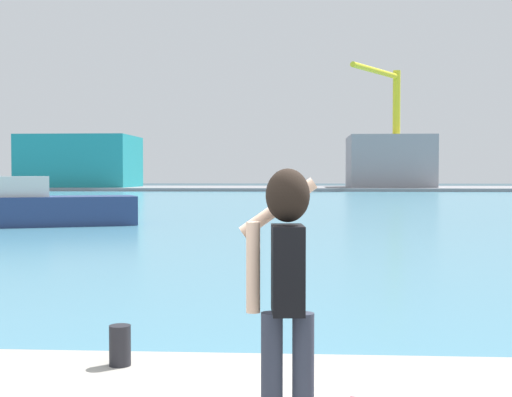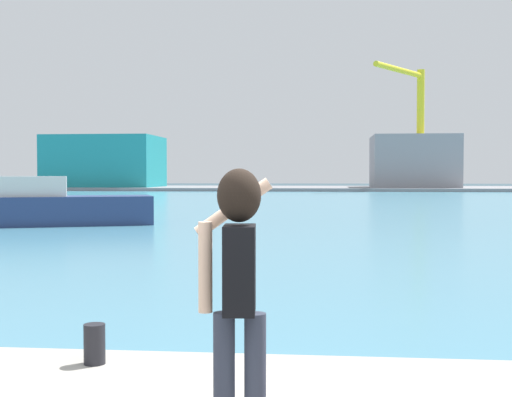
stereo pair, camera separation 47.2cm
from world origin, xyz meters
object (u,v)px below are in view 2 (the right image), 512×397
at_px(boat_moored, 53,207).
at_px(port_crane, 415,113).
at_px(warehouse_left, 105,162).
at_px(person_photographer, 238,275).
at_px(warehouse_right, 413,162).
at_px(harbor_bollard, 95,344).

xyz_separation_m(boat_moored, port_crane, (23.12, 63.17, 9.40)).
bearing_deg(warehouse_left, person_photographer, -71.41).
height_order(warehouse_left, warehouse_right, warehouse_left).
distance_m(person_photographer, warehouse_left, 95.35).
bearing_deg(harbor_bollard, person_photographer, -47.18).
bearing_deg(warehouse_right, harbor_bollard, -98.90).
relative_size(harbor_bollard, warehouse_right, 0.03).
xyz_separation_m(warehouse_left, warehouse_right, (42.95, 1.06, -0.06)).
relative_size(harbor_bollard, warehouse_left, 0.02).
height_order(harbor_bollard, port_crane, port_crane).
xyz_separation_m(person_photographer, warehouse_left, (-30.39, 90.35, 2.44)).
bearing_deg(person_photographer, warehouse_left, 13.99).
height_order(boat_moored, warehouse_right, warehouse_right).
distance_m(warehouse_right, port_crane, 7.61).
xyz_separation_m(harbor_bollard, warehouse_left, (-28.89, 88.72, 3.33)).
xyz_separation_m(person_photographer, boat_moored, (-10.98, 23.94, -0.75)).
bearing_deg(harbor_bollard, boat_moored, 113.00).
height_order(boat_moored, port_crane, port_crane).
bearing_deg(person_photographer, warehouse_right, -12.43).
bearing_deg(boat_moored, person_photographer, -85.84).
height_order(harbor_bollard, warehouse_left, warehouse_left).
xyz_separation_m(boat_moored, warehouse_right, (23.53, 67.47, 3.14)).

